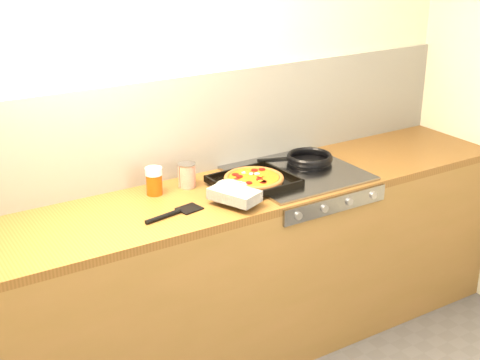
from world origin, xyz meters
TOP-DOWN VIEW (x-y plane):
  - room_shell at (0.00, 1.39)m, footprint 3.20×3.20m
  - counter_run at (0.00, 1.10)m, footprint 3.20×0.62m
  - stovetop at (0.45, 1.10)m, footprint 0.60×0.56m
  - pizza_on_tray at (0.12, 1.05)m, footprint 0.49×0.44m
  - frying_pan at (0.58, 1.17)m, footprint 0.42×0.31m
  - tomato_can at (-0.10, 1.24)m, footprint 0.09×0.09m
  - juice_glass at (-0.27, 1.24)m, footprint 0.09×0.09m
  - wooden_spoon at (0.20, 1.25)m, footprint 0.30×0.10m
  - black_spatula at (-0.29, 0.99)m, footprint 0.29×0.10m

SIDE VIEW (x-z plane):
  - counter_run at x=0.00m, z-range 0.00..0.90m
  - stovetop at x=0.45m, z-range 0.90..0.92m
  - black_spatula at x=-0.29m, z-range 0.90..0.92m
  - wooden_spoon at x=0.20m, z-range 0.90..0.92m
  - frying_pan at x=0.58m, z-range 0.92..0.96m
  - pizza_on_tray at x=0.12m, z-range 0.91..0.97m
  - tomato_can at x=-0.10m, z-range 0.90..1.02m
  - juice_glass at x=-0.27m, z-range 0.90..1.03m
  - room_shell at x=0.00m, z-range -0.45..2.75m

